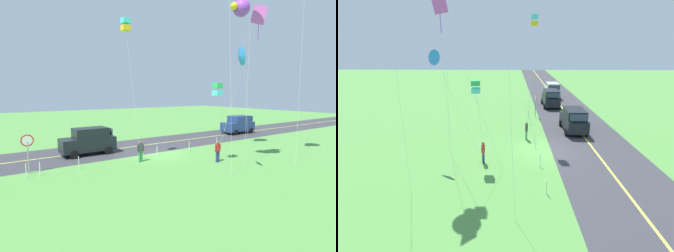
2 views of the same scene
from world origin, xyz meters
TOP-DOWN VIEW (x-y plane):
  - ground_plane at (0.00, 0.00)m, footprint 120.00×120.00m
  - asphalt_road at (0.00, -4.00)m, footprint 120.00×7.00m
  - road_centre_stripe at (0.00, -4.00)m, footprint 120.00×0.16m
  - car_suv_foreground at (4.73, -3.33)m, footprint 4.40×2.12m
  - car_parked_east_near at (14.65, -2.58)m, footprint 4.40×2.12m
  - car_parked_east_far at (20.64, -3.70)m, footprint 4.40×2.12m
  - stop_sign at (9.69, -0.10)m, footprint 0.76×0.08m
  - person_adult_near at (2.36, 1.35)m, footprint 0.58×0.22m
  - person_adult_companion at (-2.36, 4.71)m, footprint 0.58×0.22m
  - kite_red_low at (3.16, 0.89)m, footprint 1.10×0.75m
  - kite_blue_mid at (-0.47, 8.14)m, footprint 2.32×4.02m
  - kite_pink_drift at (-3.92, 6.63)m, footprint 0.89×3.79m
  - kite_purple_back at (-1.72, 5.16)m, footprint 2.64×1.10m
  - fence_post_0 at (-6.29, 0.70)m, footprint 0.05×0.05m
  - fence_post_1 at (-2.89, 0.70)m, footprint 0.05×0.05m
  - fence_post_2 at (0.48, 0.70)m, footprint 0.05×0.05m
  - fence_post_3 at (1.81, 0.70)m, footprint 0.05×0.05m
  - fence_post_4 at (6.77, 0.70)m, footprint 0.05×0.05m
  - fence_post_5 at (9.19, 0.70)m, footprint 0.05×0.05m
  - fence_post_6 at (9.96, 0.70)m, footprint 0.05×0.05m

SIDE VIEW (x-z plane):
  - ground_plane at x=0.00m, z-range -0.10..0.00m
  - asphalt_road at x=0.00m, z-range 0.00..0.00m
  - road_centre_stripe at x=0.00m, z-range 0.00..0.01m
  - fence_post_0 at x=-6.29m, z-range 0.00..0.90m
  - fence_post_1 at x=-2.89m, z-range 0.00..0.90m
  - fence_post_2 at x=0.48m, z-range 0.00..0.90m
  - fence_post_3 at x=1.81m, z-range 0.00..0.90m
  - fence_post_4 at x=6.77m, z-range 0.00..0.90m
  - fence_post_5 at x=9.19m, z-range 0.00..0.90m
  - fence_post_6 at x=9.96m, z-range 0.00..0.90m
  - person_adult_near at x=2.36m, z-range 0.06..1.66m
  - person_adult_companion at x=-2.36m, z-range 0.06..1.66m
  - car_suv_foreground at x=4.73m, z-range 0.03..2.27m
  - car_parked_east_near at x=14.65m, z-range 0.03..2.27m
  - car_parked_east_far at x=20.64m, z-range 0.03..2.27m
  - stop_sign at x=9.69m, z-range 0.52..3.08m
  - kite_purple_back at x=-1.72m, z-range 2.47..8.31m
  - kite_blue_mid at x=-0.47m, z-range 3.32..11.13m
  - kite_red_low at x=3.16m, z-range 4.73..15.11m
  - kite_pink_drift at x=-3.92m, z-range 4.64..15.73m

